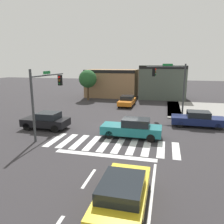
{
  "coord_description": "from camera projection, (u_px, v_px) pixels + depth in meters",
  "views": [
    {
      "loc": [
        3.68,
        -19.43,
        5.92
      ],
      "look_at": [
        -1.06,
        -0.1,
        1.46
      ],
      "focal_mm": 35.41,
      "sensor_mm": 36.0,
      "label": 1
    }
  ],
  "objects": [
    {
      "name": "ground_plane",
      "position": [
        123.0,
        128.0,
        20.56
      ],
      "size": [
        120.0,
        120.0,
        0.0
      ],
      "primitive_type": "plane",
      "color": "#302D30"
    },
    {
      "name": "crosswalk_near",
      "position": [
        112.0,
        145.0,
        16.3
      ],
      "size": [
        9.67,
        3.18,
        0.01
      ],
      "color": "silver",
      "rests_on": "ground_plane"
    },
    {
      "name": "bike_detector_marking",
      "position": [
        124.0,
        177.0,
        11.68
      ],
      "size": [
        0.99,
        0.99,
        0.01
      ],
      "color": "yellow",
      "rests_on": "ground_plane"
    },
    {
      "name": "curb_corner_northeast",
      "position": [
        205.0,
        111.0,
        27.5
      ],
      "size": [
        10.0,
        10.6,
        0.15
      ],
      "color": "gray",
      "rests_on": "ground_plane"
    },
    {
      "name": "storefront_row",
      "position": [
        136.0,
        82.0,
        38.02
      ],
      "size": [
        16.76,
        5.51,
        5.49
      ],
      "color": "#93704C",
      "rests_on": "ground_plane"
    },
    {
      "name": "traffic_signal_northeast",
      "position": [
        171.0,
        80.0,
        24.47
      ],
      "size": [
        4.27,
        0.32,
        5.81
      ],
      "rotation": [
        0.0,
        0.0,
        3.14
      ],
      "color": "#383A3D",
      "rests_on": "ground_plane"
    },
    {
      "name": "traffic_signal_southwest",
      "position": [
        46.0,
        90.0,
        18.09
      ],
      "size": [
        0.32,
        5.21,
        5.46
      ],
      "rotation": [
        0.0,
        0.0,
        1.57
      ],
      "color": "#383A3D",
      "rests_on": "ground_plane"
    },
    {
      "name": "car_black",
      "position": [
        46.0,
        121.0,
        20.06
      ],
      "size": [
        4.11,
        1.93,
        1.54
      ],
      "rotation": [
        0.0,
        0.0,
        3.14
      ],
      "color": "black",
      "rests_on": "ground_plane"
    },
    {
      "name": "car_orange",
      "position": [
        127.0,
        101.0,
        30.81
      ],
      "size": [
        1.89,
        4.59,
        1.42
      ],
      "rotation": [
        0.0,
        0.0,
        -1.57
      ],
      "color": "orange",
      "rests_on": "ground_plane"
    },
    {
      "name": "car_yellow",
      "position": [
        122.0,
        193.0,
        8.99
      ],
      "size": [
        1.91,
        4.43,
        1.38
      ],
      "rotation": [
        0.0,
        0.0,
        1.57
      ],
      "color": "gold",
      "rests_on": "ground_plane"
    },
    {
      "name": "car_navy",
      "position": [
        198.0,
        119.0,
        20.79
      ],
      "size": [
        4.79,
        1.82,
        1.47
      ],
      "color": "#141E4C",
      "rests_on": "ground_plane"
    },
    {
      "name": "car_teal",
      "position": [
        132.0,
        128.0,
        17.7
      ],
      "size": [
        4.78,
        1.74,
        1.58
      ],
      "rotation": [
        0.0,
        0.0,
        3.14
      ],
      "color": "#196B70",
      "rests_on": "ground_plane"
    },
    {
      "name": "roadside_tree",
      "position": [
        88.0,
        79.0,
        35.07
      ],
      "size": [
        2.83,
        2.83,
        4.82
      ],
      "color": "#4C3823",
      "rests_on": "ground_plane"
    }
  ]
}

